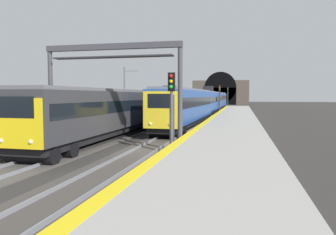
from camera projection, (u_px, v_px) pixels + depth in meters
name	position (u px, v px, depth m)	size (l,w,h in m)	color
ground_plane	(145.00, 152.00, 18.96)	(320.00, 320.00, 0.00)	#302D2B
platform_right	(225.00, 146.00, 17.87)	(112.00, 4.88, 1.05)	#9E9B93
platform_left	(13.00, 139.00, 20.97)	(112.00, 4.88, 1.05)	#9E9B93
platform_right_edge_strip	(187.00, 136.00, 18.32)	(112.00, 0.50, 0.01)	yellow
track_main_line	(145.00, 152.00, 18.96)	(160.00, 3.15, 0.21)	#423D38
track_adjacent_line	(78.00, 149.00, 19.95)	(160.00, 3.01, 0.21)	#4C4742
train_main_approaching	(208.00, 102.00, 54.00)	(63.23, 3.20, 4.96)	#264C99
train_adjacent_platform	(170.00, 104.00, 45.09)	(63.30, 2.92, 4.76)	#333338
railway_signal_near	(172.00, 105.00, 17.93)	(0.39, 0.38, 4.66)	#4C4C54
railway_signal_mid	(220.00, 97.00, 56.43)	(0.39, 0.38, 5.20)	#38383D
railway_signal_far	(228.00, 95.00, 88.98)	(0.39, 0.38, 5.82)	#38383D
overhead_signal_gantry	(112.00, 69.00, 19.45)	(0.70, 8.78, 6.52)	#3F3F47
tunnel_portal	(220.00, 92.00, 117.68)	(2.19, 20.66, 12.04)	#51473D
catenary_mast_near	(125.00, 92.00, 48.63)	(0.22, 2.43, 7.69)	#595B60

